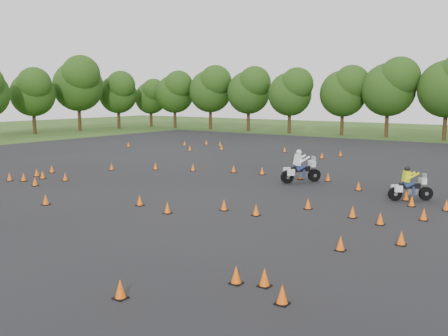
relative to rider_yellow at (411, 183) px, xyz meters
name	(u,v)px	position (x,y,z in m)	size (l,w,h in m)	color
ground	(170,207)	(-8.09, -7.23, -0.79)	(140.00, 140.00, 0.00)	#2D5119
asphalt_pad	(246,186)	(-8.09, -1.23, -0.79)	(62.00, 62.00, 0.00)	black
treeline	(427,97)	(-6.01, 27.61, 3.80)	(87.03, 32.30, 10.66)	#224112
traffic_cones	(242,180)	(-8.57, -0.83, -0.56)	(36.92, 32.42, 0.45)	#FF5D0A
rider_yellow	(411,183)	(0.00, 0.00, 0.00)	(2.05, 0.63, 1.58)	#D1D913
rider_white	(301,166)	(-6.21, 1.39, 0.12)	(2.36, 0.73, 1.82)	white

